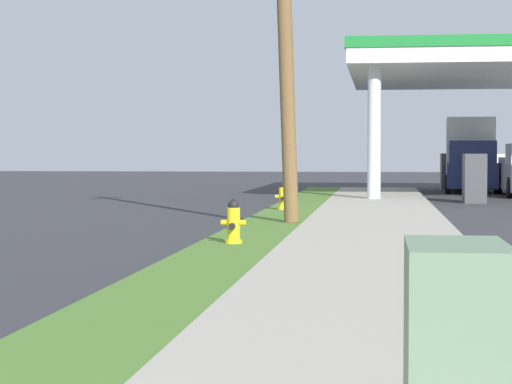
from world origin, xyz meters
name	(u,v)px	position (x,y,z in m)	size (l,w,h in m)	color
fire_hydrant_second	(233,224)	(0.64, 13.09, 0.45)	(0.42, 0.38, 0.74)	yellow
fire_hydrant_third	(283,197)	(0.51, 22.84, 0.45)	(0.42, 0.37, 0.74)	yellow
car_white_by_near_pump	(486,173)	(7.86, 42.37, 0.72)	(2.01, 4.53, 1.57)	white
truck_navy_on_apron	(470,156)	(6.87, 39.37, 1.49)	(2.45, 6.50, 3.11)	navy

